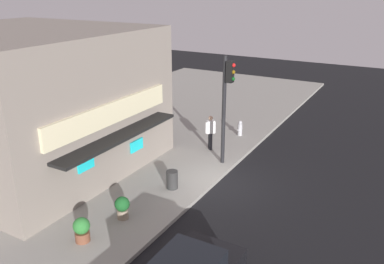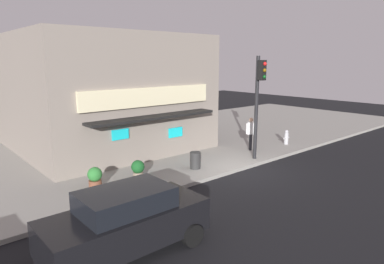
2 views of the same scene
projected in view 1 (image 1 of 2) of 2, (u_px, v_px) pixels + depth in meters
name	position (u px, v px, depth m)	size (l,w,h in m)	color
ground_plane	(217.00, 183.00, 17.49)	(62.52, 62.52, 0.00)	black
sidewalk	(95.00, 151.00, 20.67)	(41.68, 13.90, 0.16)	gray
corner_building	(27.00, 99.00, 18.28)	(9.29, 10.70, 6.19)	gray
traffic_light	(226.00, 97.00, 18.02)	(0.32, 0.58, 5.06)	black
fire_hydrant	(240.00, 128.00, 22.49)	(0.49, 0.25, 0.85)	#B2B2B7
trash_can	(172.00, 180.00, 16.63)	(0.48, 0.48, 0.77)	#2D2D2D
pedestrian	(210.00, 131.00, 20.39)	(0.44, 0.46, 1.79)	black
potted_plant_by_doorway	(122.00, 207.00, 14.44)	(0.54, 0.54, 0.86)	gray
potted_plant_by_window	(82.00, 229.00, 13.16)	(0.56, 0.56, 0.86)	brown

